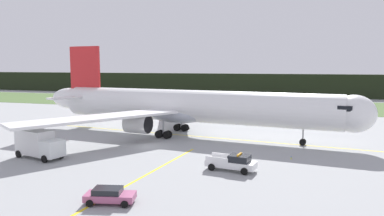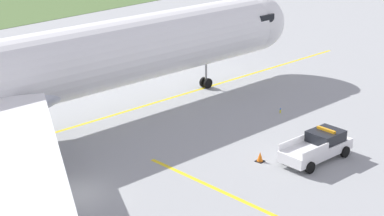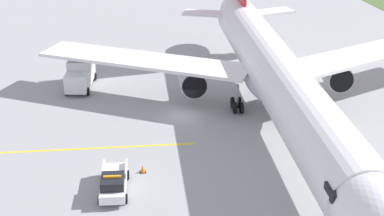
% 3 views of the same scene
% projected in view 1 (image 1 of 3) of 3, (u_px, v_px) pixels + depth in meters
% --- Properties ---
extents(ground, '(320.00, 320.00, 0.00)m').
position_uv_depth(ground, '(149.00, 146.00, 50.43)').
color(ground, '#96989A').
extents(grass_verge, '(320.00, 34.17, 0.04)m').
position_uv_depth(grass_verge, '(232.00, 104.00, 105.90)').
color(grass_verge, '#4A6534').
rests_on(grass_verge, ground).
extents(distant_tree_line, '(288.00, 4.06, 8.30)m').
position_uv_depth(distant_tree_line, '(248.00, 85.00, 134.89)').
color(distant_tree_line, black).
rests_on(distant_tree_line, ground).
extents(taxiway_centerline_main, '(72.72, 7.01, 0.01)m').
position_uv_depth(taxiway_centerline_main, '(191.00, 136.00, 57.57)').
color(taxiway_centerline_main, yellow).
rests_on(taxiway_centerline_main, ground).
extents(taxiway_centerline_spur, '(3.36, 33.20, 0.01)m').
position_uv_depth(taxiway_centerline_spur, '(123.00, 188.00, 33.09)').
color(taxiway_centerline_spur, yellow).
rests_on(taxiway_centerline_spur, ground).
extents(airliner, '(55.26, 48.60, 14.75)m').
position_uv_depth(airliner, '(187.00, 107.00, 57.31)').
color(airliner, white).
rests_on(airliner, ground).
extents(ops_pickup_truck, '(5.59, 2.81, 1.94)m').
position_uv_depth(ops_pickup_truck, '(233.00, 162.00, 38.42)').
color(ops_pickup_truck, white).
rests_on(ops_pickup_truck, ground).
extents(catering_truck, '(6.80, 3.78, 3.59)m').
position_uv_depth(catering_truck, '(39.00, 143.00, 43.61)').
color(catering_truck, silver).
rests_on(catering_truck, ground).
extents(staff_car, '(4.37, 2.75, 1.30)m').
position_uv_depth(staff_car, '(110.00, 195.00, 29.26)').
color(staff_car, '#B05780').
rests_on(staff_car, ground).
extents(apron_cone, '(0.52, 0.52, 0.66)m').
position_uv_depth(apron_cone, '(214.00, 160.00, 41.79)').
color(apron_cone, black).
rests_on(apron_cone, ground).
extents(taxiway_edge_light_east, '(0.12, 0.12, 0.38)m').
position_uv_depth(taxiway_edge_light_east, '(291.00, 158.00, 43.04)').
color(taxiway_edge_light_east, yellow).
rests_on(taxiway_edge_light_east, ground).
extents(taxiway_edge_light_west, '(0.12, 0.12, 0.50)m').
position_uv_depth(taxiway_edge_light_west, '(31.00, 138.00, 54.70)').
color(taxiway_edge_light_west, yellow).
rests_on(taxiway_edge_light_west, ground).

